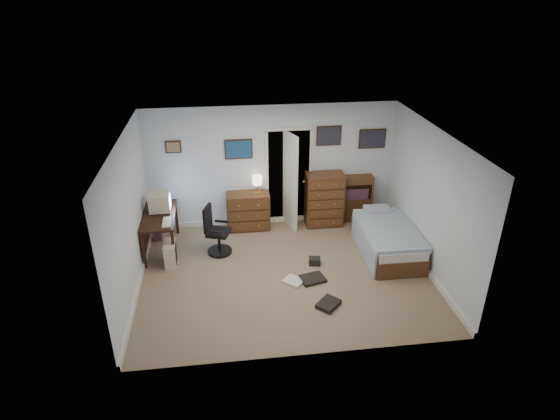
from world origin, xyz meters
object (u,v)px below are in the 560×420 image
object	(u,v)px
low_dresser	(248,211)
office_chair	(216,235)
computer_desk	(155,223)
bed	(386,239)
tall_dresser	(324,199)

from	to	relation	value
low_dresser	office_chair	bearing A→B (deg)	-126.68
computer_desk	bed	world-z (taller)	computer_desk
computer_desk	low_dresser	xyz separation A→B (m)	(1.77, 0.66, -0.19)
office_chair	bed	bearing A→B (deg)	11.62
office_chair	tall_dresser	size ratio (longest dim) A/B	0.84
computer_desk	low_dresser	world-z (taller)	low_dresser
computer_desk	office_chair	size ratio (longest dim) A/B	1.38
computer_desk	office_chair	world-z (taller)	office_chair
office_chair	tall_dresser	world-z (taller)	tall_dresser
office_chair	tall_dresser	bearing A→B (deg)	40.14
low_dresser	tall_dresser	bearing A→B (deg)	-1.29
tall_dresser	bed	size ratio (longest dim) A/B	0.61
computer_desk	tall_dresser	bearing A→B (deg)	9.31
office_chair	low_dresser	size ratio (longest dim) A/B	1.09
computer_desk	office_chair	distance (m)	1.16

